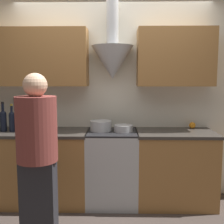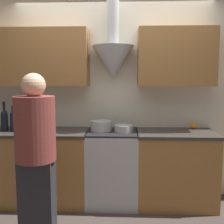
{
  "view_description": "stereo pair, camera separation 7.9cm",
  "coord_description": "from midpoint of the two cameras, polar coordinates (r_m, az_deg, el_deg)",
  "views": [
    {
      "loc": [
        0.07,
        -3.04,
        1.56
      ],
      "look_at": [
        0.0,
        0.22,
        1.15
      ],
      "focal_mm": 45.0,
      "sensor_mm": 36.0,
      "label": 1
    },
    {
      "loc": [
        0.15,
        -3.04,
        1.56
      ],
      "look_at": [
        0.0,
        0.22,
        1.15
      ],
      "focal_mm": 45.0,
      "sensor_mm": 36.0,
      "label": 2
    }
  ],
  "objects": [
    {
      "name": "wine_bottle_4",
      "position": [
        3.61,
        -18.87,
        -1.54
      ],
      "size": [
        0.07,
        0.07,
        0.34
      ],
      "color": "black",
      "rests_on": "counter_left"
    },
    {
      "name": "orange_fruit",
      "position": [
        3.74,
        16.8,
        -2.68
      ],
      "size": [
        0.08,
        0.08,
        0.08
      ],
      "color": "orange",
      "rests_on": "counter_right"
    },
    {
      "name": "wine_bottle_5",
      "position": [
        3.58,
        -17.32,
        -1.66
      ],
      "size": [
        0.08,
        0.08,
        0.33
      ],
      "color": "black",
      "rests_on": "counter_left"
    },
    {
      "name": "wall_back",
      "position": [
        3.63,
        -0.41,
        5.61
      ],
      "size": [
        8.4,
        0.52,
        2.6
      ],
      "color": "silver",
      "rests_on": "ground_plane"
    },
    {
      "name": "counter_right",
      "position": [
        3.6,
        13.33,
        -11.02
      ],
      "size": [
        0.95,
        0.62,
        0.9
      ],
      "color": "#9E6B38",
      "rests_on": "ground_plane"
    },
    {
      "name": "person_foreground_left",
      "position": [
        2.67,
        -14.4,
        -8.04
      ],
      "size": [
        0.37,
        0.37,
        1.6
      ],
      "color": "#28282D",
      "rests_on": "ground_plane"
    },
    {
      "name": "stock_pot",
      "position": [
        3.44,
        -1.55,
        -2.82
      ],
      "size": [
        0.26,
        0.26,
        0.13
      ],
      "color": "#B7BABC",
      "rests_on": "stove_range"
    },
    {
      "name": "wine_bottle_3",
      "position": [
        3.66,
        -20.43,
        -1.38
      ],
      "size": [
        0.08,
        0.08,
        0.36
      ],
      "color": "black",
      "rests_on": "counter_left"
    },
    {
      "name": "mixing_bowl",
      "position": [
        3.4,
        3.06,
        -3.34
      ],
      "size": [
        0.23,
        0.23,
        0.08
      ],
      "color": "#B7BABC",
      "rests_on": "stove_range"
    },
    {
      "name": "counter_left",
      "position": [
        3.71,
        -15.4,
        -10.53
      ],
      "size": [
        1.44,
        0.62,
        0.9
      ],
      "color": "#9E6B38",
      "rests_on": "ground_plane"
    },
    {
      "name": "ground_plane",
      "position": [
        3.42,
        0.53,
        -20.05
      ],
      "size": [
        12.0,
        12.0,
        0.0
      ],
      "primitive_type": "plane",
      "color": "#423833"
    },
    {
      "name": "stove_range",
      "position": [
        3.54,
        0.73,
        -11.08
      ],
      "size": [
        0.61,
        0.6,
        0.9
      ],
      "color": "#B7BABC",
      "rests_on": "ground_plane"
    }
  ]
}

